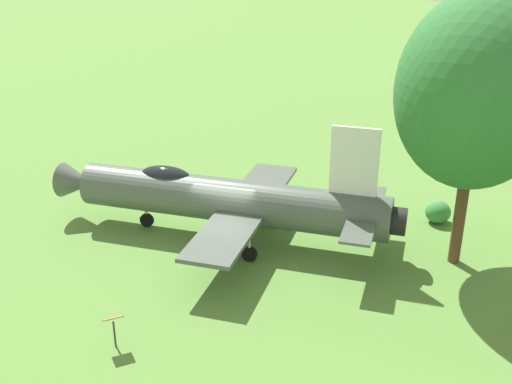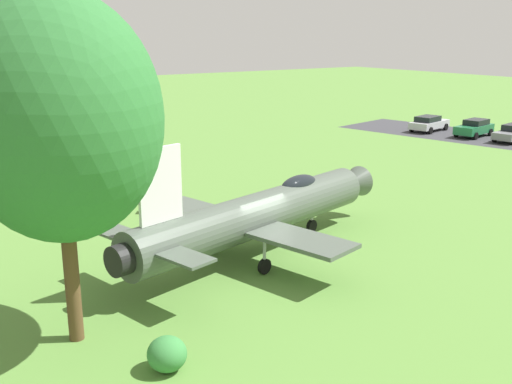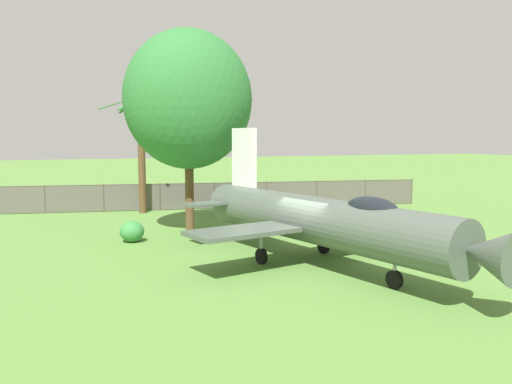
% 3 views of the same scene
% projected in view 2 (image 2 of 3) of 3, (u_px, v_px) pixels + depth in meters
% --- Properties ---
extents(ground_plane, '(200.00, 200.00, 0.00)m').
position_uv_depth(ground_plane, '(256.00, 255.00, 24.87)').
color(ground_plane, '#568438').
extents(display_jet, '(9.88, 14.67, 5.24)m').
position_uv_depth(display_jet, '(262.00, 212.00, 24.68)').
color(display_jet, '#4C564C').
rests_on(display_jet, ground_plane).
extents(shade_tree, '(6.44, 5.61, 10.18)m').
position_uv_depth(shade_tree, '(58.00, 118.00, 16.33)').
color(shade_tree, brown).
rests_on(shade_tree, ground_plane).
extents(shrub_by_tree, '(1.11, 1.09, 0.98)m').
position_uv_depth(shrub_by_tree, '(167.00, 354.00, 16.26)').
color(shrub_by_tree, '#387F3D').
rests_on(shrub_by_tree, ground_plane).
extents(info_plaque, '(0.72, 0.67, 1.14)m').
position_uv_depth(info_plaque, '(155.00, 196.00, 30.48)').
color(info_plaque, '#333333').
rests_on(info_plaque, ground_plane).
extents(parked_car_green, '(2.58, 4.52, 1.50)m').
position_uv_depth(parked_car_green, '(474.00, 128.00, 52.75)').
color(parked_car_green, '#1E6B3D').
rests_on(parked_car_green, ground_plane).
extents(parked_car_silver, '(2.83, 4.83, 1.43)m').
position_uv_depth(parked_car_silver, '(429.00, 123.00, 55.56)').
color(parked_car_silver, '#B2B5BA').
rests_on(parked_car_silver, ground_plane).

